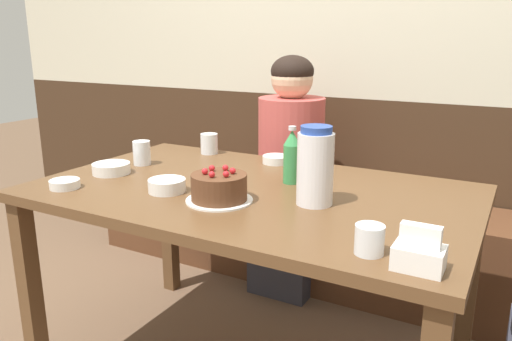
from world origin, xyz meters
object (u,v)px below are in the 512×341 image
Objects in this scene: bowl_rice_small at (167,185)px; glass_tumbler_short at (369,240)px; glass_shot_small at (142,153)px; bowl_soup_white at (111,168)px; bowl_sauce_shallow at (65,184)px; person_pale_blue_shirt at (290,183)px; birthday_cake at (219,188)px; bowl_side_dish at (276,159)px; soju_bottle at (292,156)px; napkin_holder at (419,253)px; glass_water_tall at (209,144)px; water_pitcher at (315,167)px; bench_seat at (331,240)px.

glass_tumbler_short is at bearing -12.21° from bowl_rice_small.
bowl_soup_white is at bearing -93.58° from glass_shot_small.
bowl_soup_white is 1.09m from glass_tumbler_short.
bowl_sauce_shallow is 0.09× the size of person_pale_blue_shirt.
birthday_cake is 0.92m from person_pale_blue_shirt.
bowl_rice_small is 0.36m from bowl_sauce_shallow.
bowl_rice_small is at bearing -105.41° from bowl_side_dish.
birthday_cake is 0.54m from bowl_soup_white.
soju_bottle is 0.62m from glass_tumbler_short.
glass_tumbler_short is at bearing 166.87° from napkin_holder.
napkin_holder reaches higher than bowl_sauce_shallow.
bowl_sauce_shallow is 1.14× the size of glass_water_tall.
birthday_cake is at bearing -83.13° from bowl_side_dish.
soju_bottle is at bearing 69.25° from birthday_cake.
soju_bottle is 0.69m from bowl_soup_white.
birthday_cake is 0.21m from bowl_rice_small.
bowl_rice_small reaches higher than bowl_soup_white.
glass_shot_small is at bearing 86.42° from bowl_soup_white.
glass_shot_small is (-0.53, 0.24, 0.00)m from birthday_cake.
glass_water_tall is 0.48m from person_pale_blue_shirt.
soju_bottle is 2.01× the size of bowl_sauce_shallow.
napkin_holder reaches higher than glass_water_tall.
bowl_soup_white is (-0.65, -0.22, -0.08)m from soju_bottle.
water_pitcher is at bearing 140.69° from napkin_holder.
water_pitcher reaches higher than bowl_side_dish.
napkin_holder is at bearing -12.74° from bowl_soup_white.
person_pale_blue_shirt is at bearing 86.75° from bowl_rice_small.
glass_shot_small is (-0.13, -0.29, 0.00)m from glass_water_tall.
bench_seat is 1.19m from bowl_soup_white.
napkin_holder is 0.09× the size of person_pale_blue_shirt.
water_pitcher reaches higher than napkin_holder.
glass_shot_small is (-0.46, -0.28, 0.03)m from bowl_side_dish.
glass_shot_small is at bearing 159.90° from napkin_holder.
bowl_sauce_shallow is at bearing -146.45° from soju_bottle.
glass_water_tall is at bearing 143.05° from glass_tumbler_short.
bench_seat is 1.15m from bowl_rice_small.
glass_shot_small is at bearing 155.28° from birthday_cake.
person_pale_blue_shirt is (-0.27, 0.58, -0.29)m from soju_bottle.
bowl_soup_white is 0.22m from bowl_sauce_shallow.
glass_shot_small is at bearing -30.30° from person_pale_blue_shirt.
bowl_side_dish is 0.54m from glass_shot_small.
person_pale_blue_shirt reaches higher than soju_bottle.
soju_bottle is 0.30m from bowl_side_dish.
bowl_rice_small is at bearing -13.76° from bowl_soup_white.
person_pale_blue_shirt is at bearing 69.29° from bowl_sauce_shallow.
bowl_rice_small is 0.40m from glass_shot_small.
birthday_cake is at bearing 0.00° from bowl_rice_small.
birthday_cake is at bearing 163.21° from glass_tumbler_short.
birthday_cake is 1.95× the size of bowl_side_dish.
soju_bottle reaches higher than napkin_holder.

